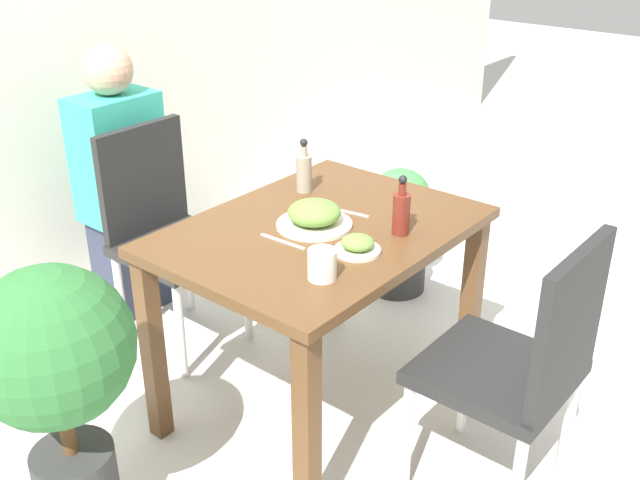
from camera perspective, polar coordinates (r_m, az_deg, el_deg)
The scene contains 14 objects.
ground_plane at distance 2.82m, azimuth 0.00°, elevation -12.43°, with size 16.00×16.00×0.00m, color silver.
dining_table at distance 2.48m, azimuth 0.00°, elevation -1.27°, with size 1.03×0.77×0.72m.
chair_near at distance 2.23m, azimuth 15.23°, elevation -8.92°, with size 0.42×0.42×0.89m.
chair_far at distance 3.02m, azimuth -11.72°, elevation 1.05°, with size 0.42×0.42×0.89m.
food_plate at distance 2.42m, azimuth -0.44°, elevation 1.89°, with size 0.25×0.25×0.09m.
side_plate at distance 2.26m, azimuth 2.88°, elevation -0.41°, with size 0.14×0.14×0.05m.
drink_cup at distance 2.10m, azimuth 0.16°, elevation -1.87°, with size 0.08×0.08×0.09m.
sauce_bottle at distance 2.69m, azimuth -1.23°, elevation 5.26°, with size 0.06×0.06×0.20m.
condiment_bottle at distance 2.37m, azimuth 6.21°, elevation 2.17°, with size 0.06×0.06×0.20m.
fork_utensil at distance 2.33m, azimuth -2.86°, elevation -0.11°, with size 0.02×0.17×0.00m.
spoon_utensil at distance 2.54m, azimuth 1.78°, elevation 2.24°, with size 0.04×0.19×0.00m.
potted_plant_left at distance 2.13m, azimuth -19.44°, elevation -9.49°, with size 0.44×0.44×0.87m.
potted_plant_right at distance 3.43m, azimuth 6.00°, elevation 0.92°, with size 0.28×0.28×0.59m.
person_figure at distance 3.25m, azimuth -14.85°, elevation 3.98°, with size 0.34×0.22×1.17m.
Camera 1 is at (-1.71, -1.40, 1.74)m, focal length 42.00 mm.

